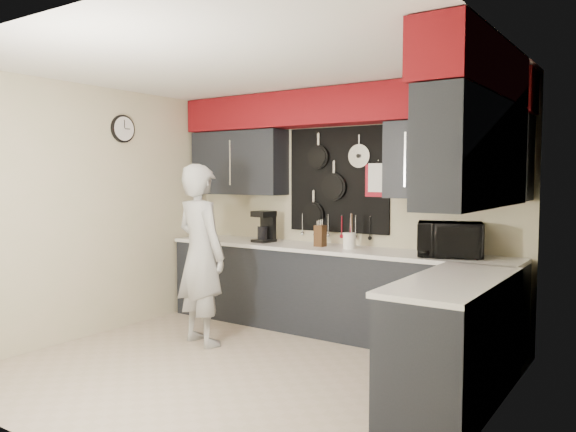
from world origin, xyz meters
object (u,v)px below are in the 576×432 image
Objects in this scene: microwave at (450,239)px; knife_block at (320,236)px; coffee_maker at (265,226)px; person at (201,255)px; utensil_crock at (349,241)px.

microwave is 2.57× the size of knife_block.
coffee_maker is (-0.74, 0.01, 0.07)m from knife_block.
microwave is at bearing -140.84° from person.
knife_block is 0.35m from utensil_crock.
knife_block is 1.35× the size of utensil_crock.
utensil_crock is 1.51m from person.
knife_block is 0.74m from coffee_maker.
coffee_maker reaches higher than microwave.
coffee_maker is at bearing 161.00° from microwave.
microwave is at bearing 1.01° from utensil_crock.
coffee_maker reaches higher than knife_block.
utensil_crock is at bearing -123.95° from person.
coffee_maker is at bearing 179.22° from utensil_crock.
knife_block reaches higher than utensil_crock.
coffee_maker is (-2.12, -0.00, 0.02)m from microwave.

